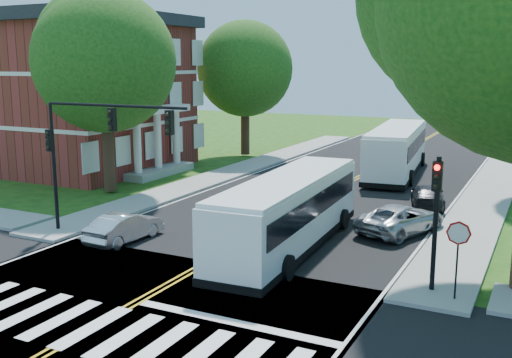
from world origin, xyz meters
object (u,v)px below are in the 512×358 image
Objects in this scene: hatchback at (125,227)px; suv at (401,219)px; signal_nw at (93,138)px; signal_ne at (436,206)px; dark_sedan at (427,196)px; bus_follow at (397,149)px; bus_lead at (289,211)px.

suv is at bearing -144.38° from hatchback.
signal_nw reaches higher than hatchback.
suv is at bearing 111.02° from signal_ne.
bus_follow is at bearing -80.14° from dark_sedan.
hatchback is 0.93× the size of dark_sedan.
bus_lead is 5.67m from suv.
suv is at bearing 30.49° from signal_nw.
bus_lead is 10.48m from dark_sedan.
suv is at bearing 98.27° from bus_follow.
dark_sedan is at bearing 46.53° from signal_nw.
suv reaches higher than hatchback.
signal_nw is 1.91× the size of hatchback.
signal_ne reaches higher than dark_sedan.
bus_lead reaches higher than suv.
signal_ne is 0.35× the size of bus_follow.
hatchback is 15.78m from dark_sedan.
dark_sedan is at bearing -113.48° from bus_lead.
signal_nw is 1.62× the size of signal_ne.
bus_follow reaches higher than bus_lead.
suv is at bearing -132.41° from bus_lead.
hatchback is (-12.74, 0.21, -2.34)m from signal_ne.
dark_sedan is (0.11, 5.46, -0.06)m from suv.
signal_nw reaches higher than bus_lead.
signal_ne is 0.38× the size of bus_lead.
bus_lead reaches higher than dark_sedan.
signal_ne is (14.06, 0.01, -1.41)m from signal_nw.
signal_nw reaches higher than bus_follow.
signal_nw is 14.13m from signal_ne.
signal_ne reaches higher than bus_lead.
signal_nw is 22.55m from bus_follow.
bus_follow is 9.63m from dark_sedan.
signal_ne is 7.58m from suv.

